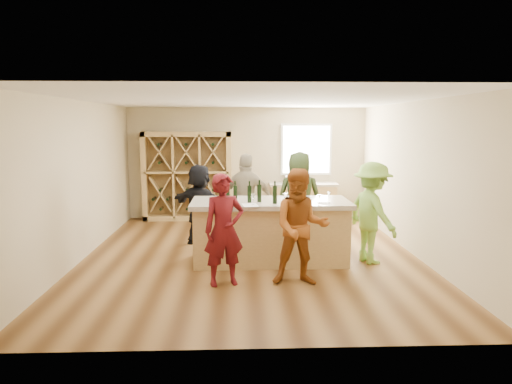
{
  "coord_description": "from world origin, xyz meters",
  "views": [
    {
      "loc": [
        -0.21,
        -8.08,
        2.39
      ],
      "look_at": [
        0.1,
        0.2,
        1.15
      ],
      "focal_mm": 32.0,
      "sensor_mm": 36.0,
      "label": 1
    }
  ],
  "objects_px": {
    "sink": "(295,179)",
    "tasting_counter_base": "(270,233)",
    "wine_bottle_d": "(249,194)",
    "person_server": "(372,213)",
    "person_near_right": "(301,227)",
    "person_far_left": "(200,205)",
    "person_near_left": "(224,230)",
    "wine_bottle_f": "(275,195)",
    "wine_bottle_c": "(235,194)",
    "person_far_right": "(299,198)",
    "wine_bottle_a": "(224,194)",
    "wine_bottle_e": "(259,193)",
    "wine_rack": "(187,176)",
    "person_far_mid": "(247,200)",
    "wine_bottle_b": "(228,194)"
  },
  "relations": [
    {
      "from": "sink",
      "to": "person_far_right",
      "type": "xyz_separation_m",
      "value": [
        -0.21,
        -2.34,
        -0.09
      ]
    },
    {
      "from": "tasting_counter_base",
      "to": "wine_bottle_e",
      "type": "distance_m",
      "value": 0.77
    },
    {
      "from": "wine_bottle_a",
      "to": "person_far_mid",
      "type": "distance_m",
      "value": 1.36
    },
    {
      "from": "sink",
      "to": "person_far_left",
      "type": "distance_m",
      "value": 3.23
    },
    {
      "from": "person_far_left",
      "to": "wine_bottle_a",
      "type": "bearing_deg",
      "value": 145.02
    },
    {
      "from": "sink",
      "to": "wine_bottle_b",
      "type": "xyz_separation_m",
      "value": [
        -1.6,
        -3.77,
        0.22
      ]
    },
    {
      "from": "sink",
      "to": "tasting_counter_base",
      "type": "relative_size",
      "value": 0.21
    },
    {
      "from": "wine_bottle_d",
      "to": "person_far_left",
      "type": "distance_m",
      "value": 1.71
    },
    {
      "from": "wine_bottle_e",
      "to": "person_far_right",
      "type": "relative_size",
      "value": 0.16
    },
    {
      "from": "person_far_left",
      "to": "wine_bottle_d",
      "type": "bearing_deg",
      "value": 158.41
    },
    {
      "from": "person_near_right",
      "to": "person_far_left",
      "type": "xyz_separation_m",
      "value": [
        -1.69,
        2.35,
        -0.07
      ]
    },
    {
      "from": "wine_bottle_a",
      "to": "wine_rack",
      "type": "bearing_deg",
      "value": 105.42
    },
    {
      "from": "wine_rack",
      "to": "person_server",
      "type": "height_order",
      "value": "wine_rack"
    },
    {
      "from": "wine_bottle_b",
      "to": "tasting_counter_base",
      "type": "bearing_deg",
      "value": 16.78
    },
    {
      "from": "person_far_left",
      "to": "person_near_left",
      "type": "bearing_deg",
      "value": 136.8
    },
    {
      "from": "tasting_counter_base",
      "to": "person_server",
      "type": "relative_size",
      "value": 1.48
    },
    {
      "from": "sink",
      "to": "person_far_mid",
      "type": "bearing_deg",
      "value": -117.36
    },
    {
      "from": "sink",
      "to": "person_server",
      "type": "height_order",
      "value": "person_server"
    },
    {
      "from": "wine_bottle_c",
      "to": "tasting_counter_base",
      "type": "bearing_deg",
      "value": 7.9
    },
    {
      "from": "wine_bottle_d",
      "to": "person_server",
      "type": "xyz_separation_m",
      "value": [
        2.11,
        0.06,
        -0.35
      ]
    },
    {
      "from": "sink",
      "to": "person_far_left",
      "type": "height_order",
      "value": "person_far_left"
    },
    {
      "from": "wine_bottle_a",
      "to": "wine_bottle_f",
      "type": "bearing_deg",
      "value": -9.97
    },
    {
      "from": "person_far_right",
      "to": "person_far_left",
      "type": "relative_size",
      "value": 1.15
    },
    {
      "from": "wine_rack",
      "to": "wine_bottle_e",
      "type": "height_order",
      "value": "wine_rack"
    },
    {
      "from": "wine_bottle_a",
      "to": "person_near_right",
      "type": "bearing_deg",
      "value": -41.01
    },
    {
      "from": "sink",
      "to": "wine_bottle_c",
      "type": "xyz_separation_m",
      "value": [
        -1.48,
        -3.63,
        0.21
      ]
    },
    {
      "from": "wine_bottle_c",
      "to": "person_near_left",
      "type": "xyz_separation_m",
      "value": [
        -0.16,
        -1.06,
        -0.38
      ]
    },
    {
      "from": "tasting_counter_base",
      "to": "person_near_right",
      "type": "xyz_separation_m",
      "value": [
        0.37,
        -1.16,
        0.37
      ]
    },
    {
      "from": "person_near_right",
      "to": "person_far_mid",
      "type": "xyz_separation_m",
      "value": [
        -0.76,
        2.27,
        0.04
      ]
    },
    {
      "from": "wine_bottle_d",
      "to": "tasting_counter_base",
      "type": "bearing_deg",
      "value": 25.7
    },
    {
      "from": "wine_bottle_c",
      "to": "wine_bottle_f",
      "type": "bearing_deg",
      "value": -18.1
    },
    {
      "from": "wine_bottle_f",
      "to": "wine_bottle_c",
      "type": "bearing_deg",
      "value": 161.9
    },
    {
      "from": "sink",
      "to": "person_far_right",
      "type": "height_order",
      "value": "person_far_right"
    },
    {
      "from": "wine_bottle_c",
      "to": "person_far_left",
      "type": "bearing_deg",
      "value": 119.33
    },
    {
      "from": "sink",
      "to": "wine_bottle_a",
      "type": "bearing_deg",
      "value": -114.19
    },
    {
      "from": "person_far_right",
      "to": "person_far_left",
      "type": "height_order",
      "value": "person_far_right"
    },
    {
      "from": "wine_bottle_c",
      "to": "wine_bottle_d",
      "type": "distance_m",
      "value": 0.26
    },
    {
      "from": "wine_bottle_b",
      "to": "sink",
      "type": "bearing_deg",
      "value": 66.94
    },
    {
      "from": "person_far_right",
      "to": "wine_bottle_e",
      "type": "bearing_deg",
      "value": 59.73
    },
    {
      "from": "wine_bottle_c",
      "to": "wine_bottle_d",
      "type": "bearing_deg",
      "value": -21.03
    },
    {
      "from": "wine_bottle_c",
      "to": "wine_bottle_d",
      "type": "xyz_separation_m",
      "value": [
        0.24,
        -0.09,
        0.0
      ]
    },
    {
      "from": "person_far_left",
      "to": "person_server",
      "type": "bearing_deg",
      "value": -169.67
    },
    {
      "from": "wine_rack",
      "to": "wine_bottle_c",
      "type": "distance_m",
      "value": 3.9
    },
    {
      "from": "wine_bottle_b",
      "to": "wine_bottle_c",
      "type": "height_order",
      "value": "wine_bottle_b"
    },
    {
      "from": "wine_bottle_d",
      "to": "person_server",
      "type": "relative_size",
      "value": 0.16
    },
    {
      "from": "wine_bottle_b",
      "to": "wine_bottle_d",
      "type": "relative_size",
      "value": 1.05
    },
    {
      "from": "wine_bottle_c",
      "to": "wine_bottle_a",
      "type": "bearing_deg",
      "value": -159.84
    },
    {
      "from": "person_near_left",
      "to": "wine_bottle_f",
      "type": "height_order",
      "value": "person_near_left"
    },
    {
      "from": "sink",
      "to": "person_near_right",
      "type": "xyz_separation_m",
      "value": [
        -0.5,
        -4.71,
        -0.14
      ]
    },
    {
      "from": "person_far_right",
      "to": "person_far_left",
      "type": "distance_m",
      "value": 1.98
    }
  ]
}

